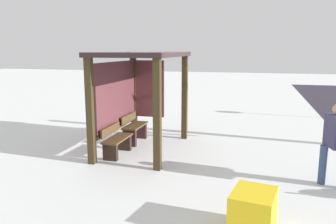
{
  "coord_description": "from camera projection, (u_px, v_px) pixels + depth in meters",
  "views": [
    {
      "loc": [
        -7.73,
        -2.71,
        2.48
      ],
      "look_at": [
        -0.1,
        -0.65,
        1.01
      ],
      "focal_mm": 35.81,
      "sensor_mm": 36.0,
      "label": 1
    }
  ],
  "objects": [
    {
      "name": "ground_plane",
      "position": [
        144.0,
        149.0,
        8.48
      ],
      "size": [
        60.0,
        60.0,
        0.0
      ],
      "primitive_type": "plane",
      "color": "silver"
    },
    {
      "name": "bus_shelter",
      "position": [
        136.0,
        78.0,
        8.32
      ],
      "size": [
        2.88,
        1.77,
        2.43
      ],
      "color": "#352A15",
      "rests_on": "ground"
    },
    {
      "name": "bench_left_inside",
      "position": [
        117.0,
        142.0,
        7.98
      ],
      "size": [
        1.04,
        0.39,
        0.71
      ],
      "color": "#523921",
      "rests_on": "ground"
    },
    {
      "name": "bench_center_inside",
      "position": [
        134.0,
        130.0,
        9.1
      ],
      "size": [
        1.04,
        0.41,
        0.76
      ],
      "color": "#4F3C21",
      "rests_on": "ground"
    },
    {
      "name": "person_walking",
      "position": [
        336.0,
        139.0,
        6.04
      ],
      "size": [
        0.67,
        0.49,
        1.54
      ],
      "color": "#3A385C",
      "rests_on": "ground"
    },
    {
      "name": "grit_bin",
      "position": [
        253.0,
        212.0,
        4.58
      ],
      "size": [
        0.78,
        0.67,
        0.59
      ],
      "primitive_type": "cube",
      "rotation": [
        0.0,
        0.0,
        -0.17
      ],
      "color": "yellow",
      "rests_on": "ground"
    }
  ]
}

